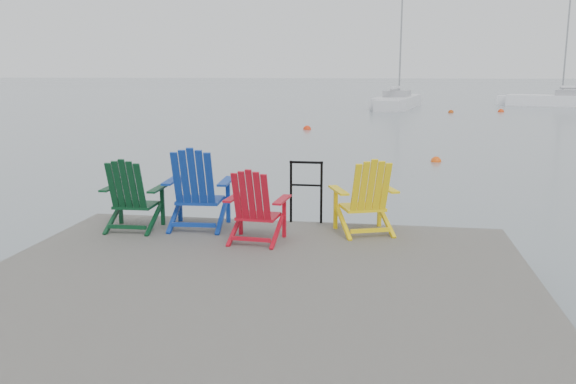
# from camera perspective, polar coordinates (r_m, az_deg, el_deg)

# --- Properties ---
(ground) EXTENTS (400.00, 400.00, 0.00)m
(ground) POSITION_cam_1_polar(r_m,az_deg,el_deg) (6.75, -3.21, -11.97)
(ground) COLOR slate
(ground) RESTS_ON ground
(dock) EXTENTS (6.00, 5.00, 1.40)m
(dock) POSITION_cam_1_polar(r_m,az_deg,el_deg) (6.62, -3.25, -9.21)
(dock) COLOR #2F2D2A
(dock) RESTS_ON ground
(handrail) EXTENTS (0.48, 0.04, 0.90)m
(handrail) POSITION_cam_1_polar(r_m,az_deg,el_deg) (8.73, 1.71, 0.59)
(handrail) COLOR black
(handrail) RESTS_ON dock
(chair_green) EXTENTS (0.81, 0.75, 0.99)m
(chair_green) POSITION_cam_1_polar(r_m,az_deg,el_deg) (8.59, -14.40, -0.22)
(chair_green) COLOR #09331A
(chair_green) RESTS_ON dock
(chair_blue) EXTENTS (0.94, 0.88, 1.13)m
(chair_blue) POSITION_cam_1_polar(r_m,az_deg,el_deg) (8.49, -8.49, 0.37)
(chair_blue) COLOR navy
(chair_blue) RESTS_ON dock
(chair_red) EXTENTS (0.80, 0.75, 0.96)m
(chair_red) POSITION_cam_1_polar(r_m,az_deg,el_deg) (7.74, -3.07, -1.26)
(chair_red) COLOR #B50D1E
(chair_red) RESTS_ON dock
(chair_yellow) EXTENTS (0.98, 0.93, 1.02)m
(chair_yellow) POSITION_cam_1_polar(r_m,az_deg,el_deg) (8.20, 7.29, -0.39)
(chair_yellow) COLOR yellow
(chair_yellow) RESTS_ON dock
(sailboat_near) EXTENTS (3.85, 9.45, 12.59)m
(sailboat_near) POSITION_cam_1_polar(r_m,az_deg,el_deg) (45.60, 10.23, 8.26)
(sailboat_near) COLOR silver
(sailboat_near) RESTS_ON ground
(sailboat_far) EXTENTS (8.78, 5.13, 11.79)m
(sailboat_far) POSITION_cam_1_polar(r_m,az_deg,el_deg) (50.77, 24.74, 7.70)
(sailboat_far) COLOR white
(sailboat_far) RESTS_ON ground
(buoy_a) EXTENTS (0.31, 0.31, 0.31)m
(buoy_a) POSITION_cam_1_polar(r_m,az_deg,el_deg) (18.61, 13.68, 2.77)
(buoy_a) COLOR #F6530E
(buoy_a) RESTS_ON ground
(buoy_b) EXTENTS (0.37, 0.37, 0.37)m
(buoy_b) POSITION_cam_1_polar(r_m,az_deg,el_deg) (28.00, 1.80, 5.87)
(buoy_b) COLOR red
(buoy_b) RESTS_ON ground
(buoy_c) EXTENTS (0.36, 0.36, 0.36)m
(buoy_c) POSITION_cam_1_polar(r_m,az_deg,el_deg) (40.58, 15.00, 7.19)
(buoy_c) COLOR #B8410A
(buoy_c) RESTS_ON ground
(buoy_d) EXTENTS (0.40, 0.40, 0.40)m
(buoy_d) POSITION_cam_1_polar(r_m,az_deg,el_deg) (42.25, 19.30, 7.09)
(buoy_d) COLOR #EE3E0E
(buoy_d) RESTS_ON ground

